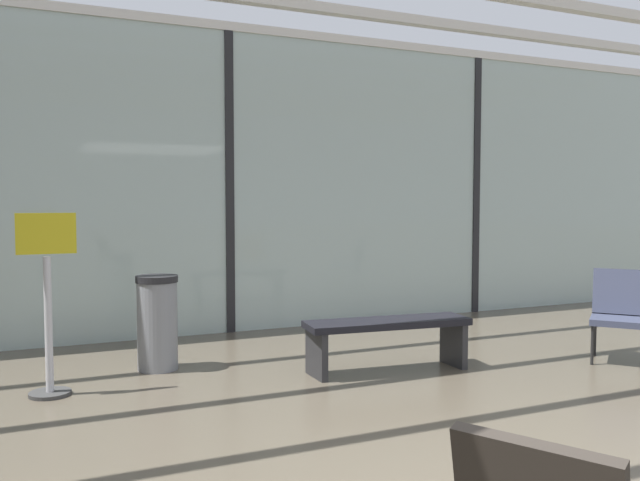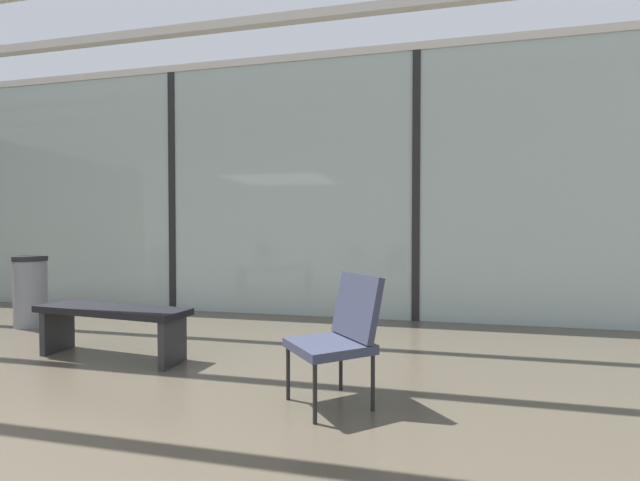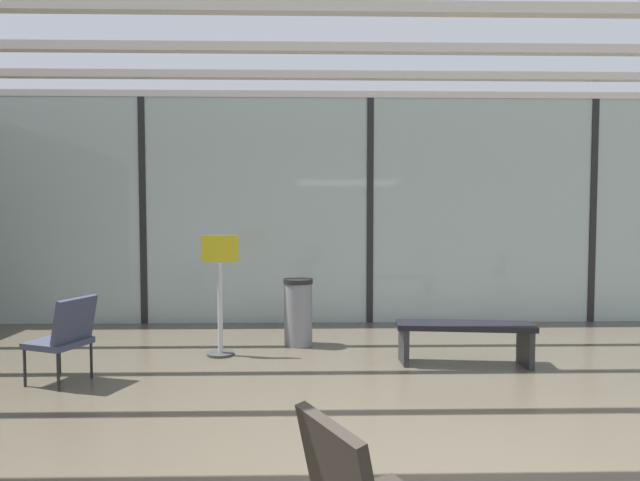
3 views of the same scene
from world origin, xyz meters
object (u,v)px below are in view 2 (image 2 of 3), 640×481
at_px(waiting_bench, 112,319).
at_px(parked_airplane, 219,190).
at_px(trash_bin, 30,291).
at_px(lounge_chair_2, 341,331).

bearing_deg(waiting_bench, parked_airplane, -65.91).
bearing_deg(parked_airplane, trash_bin, -87.57).
xyz_separation_m(parked_airplane, trash_bin, (0.24, -5.58, -1.75)).
bearing_deg(lounge_chair_2, trash_bin, -149.42).
bearing_deg(waiting_bench, lounge_chair_2, 172.30).
distance_m(parked_airplane, trash_bin, 5.86).
height_order(parked_airplane, waiting_bench, parked_airplane).
xyz_separation_m(waiting_bench, trash_bin, (-1.88, 0.91, 0.07)).
distance_m(lounge_chair_2, trash_bin, 4.36).
xyz_separation_m(parked_airplane, waiting_bench, (2.12, -6.50, -1.82)).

